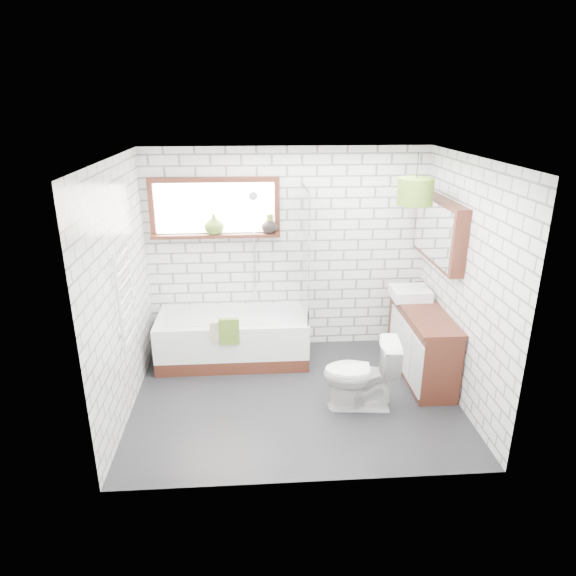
{
  "coord_description": "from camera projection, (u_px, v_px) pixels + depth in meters",
  "views": [
    {
      "loc": [
        -0.41,
        -4.74,
        3.0
      ],
      "look_at": [
        -0.06,
        0.25,
        1.16
      ],
      "focal_mm": 32.0,
      "sensor_mm": 36.0,
      "label": 1
    }
  ],
  "objects": [
    {
      "name": "bathtub",
      "position": [
        233.0,
        338.0,
        6.2
      ],
      "size": [
        1.78,
        0.79,
        0.58
      ],
      "primitive_type": "cube",
      "color": "white",
      "rests_on": "floor"
    },
    {
      "name": "towel_radiator",
      "position": [
        126.0,
        297.0,
        4.97
      ],
      "size": [
        0.06,
        0.52,
        1.0
      ],
      "primitive_type": "cube",
      "color": "white",
      "rests_on": "wall_left"
    },
    {
      "name": "wall_front",
      "position": [
        311.0,
        348.0,
        3.84
      ],
      "size": [
        3.4,
        0.01,
        2.5
      ],
      "primitive_type": "cube",
      "color": "white",
      "rests_on": "ground"
    },
    {
      "name": "window",
      "position": [
        215.0,
        208.0,
        6.0
      ],
      "size": [
        1.52,
        0.16,
        0.68
      ],
      "primitive_type": "cube",
      "color": "#3A1810",
      "rests_on": "wall_back"
    },
    {
      "name": "shower_riser",
      "position": [
        254.0,
        245.0,
        6.18
      ],
      "size": [
        0.02,
        0.02,
        1.3
      ],
      "primitive_type": "cylinder",
      "color": "silver",
      "rests_on": "wall_back"
    },
    {
      "name": "vanity",
      "position": [
        421.0,
        342.0,
        5.84
      ],
      "size": [
        0.45,
        1.39,
        0.8
      ],
      "primitive_type": "cube",
      "color": "#3A1810",
      "rests_on": "floor"
    },
    {
      "name": "towel_beige",
      "position": [
        218.0,
        332.0,
        5.73
      ],
      "size": [
        0.18,
        0.04,
        0.23
      ],
      "primitive_type": "cube",
      "color": "tan",
      "rests_on": "bathtub"
    },
    {
      "name": "wall_right",
      "position": [
        464.0,
        284.0,
        5.18
      ],
      "size": [
        0.01,
        2.6,
        2.5
      ],
      "primitive_type": "cube",
      "color": "white",
      "rests_on": "ground"
    },
    {
      "name": "wall_back",
      "position": [
        287.0,
        251.0,
        6.29
      ],
      "size": [
        3.4,
        0.01,
        2.5
      ],
      "primitive_type": "cube",
      "color": "white",
      "rests_on": "ground"
    },
    {
      "name": "mirror_cabinet",
      "position": [
        439.0,
        231.0,
        5.59
      ],
      "size": [
        0.16,
        1.2,
        0.7
      ],
      "primitive_type": "cube",
      "color": "#3A1810",
      "rests_on": "wall_right"
    },
    {
      "name": "vase_olive",
      "position": [
        214.0,
        226.0,
        6.04
      ],
      "size": [
        0.28,
        0.28,
        0.24
      ],
      "primitive_type": "imported",
      "rotation": [
        0.0,
        0.0,
        -0.24
      ],
      "color": "#5A7B25",
      "rests_on": "window"
    },
    {
      "name": "floor",
      "position": [
        295.0,
        397.0,
        5.5
      ],
      "size": [
        3.4,
        2.6,
        0.01
      ],
      "primitive_type": "cube",
      "color": "black",
      "rests_on": "ground"
    },
    {
      "name": "towel_green",
      "position": [
        229.0,
        332.0,
        5.74
      ],
      "size": [
        0.22,
        0.06,
        0.31
      ],
      "primitive_type": "cube",
      "color": "#537623",
      "rests_on": "bathtub"
    },
    {
      "name": "bottle",
      "position": [
        270.0,
        225.0,
        6.08
      ],
      "size": [
        0.08,
        0.08,
        0.23
      ],
      "primitive_type": "cylinder",
      "rotation": [
        0.0,
        0.0,
        -0.19
      ],
      "color": "#5A7B25",
      "rests_on": "window"
    },
    {
      "name": "basin",
      "position": [
        410.0,
        293.0,
        6.02
      ],
      "size": [
        0.43,
        0.38,
        0.13
      ],
      "primitive_type": "cube",
      "color": "white",
      "rests_on": "vanity"
    },
    {
      "name": "toilet",
      "position": [
        360.0,
        374.0,
        5.2
      ],
      "size": [
        0.5,
        0.79,
        0.76
      ],
      "primitive_type": "imported",
      "rotation": [
        0.0,
        0.0,
        -1.67
      ],
      "color": "white",
      "rests_on": "floor"
    },
    {
      "name": "pendant",
      "position": [
        415.0,
        191.0,
        5.32
      ],
      "size": [
        0.37,
        0.37,
        0.27
      ],
      "primitive_type": "cylinder",
      "color": "#537623",
      "rests_on": "ceiling"
    },
    {
      "name": "vase_dark",
      "position": [
        270.0,
        226.0,
        6.09
      ],
      "size": [
        0.23,
        0.23,
        0.21
      ],
      "primitive_type": "imported",
      "rotation": [
        0.0,
        0.0,
        -0.2
      ],
      "color": "black",
      "rests_on": "window"
    },
    {
      "name": "tap",
      "position": [
        424.0,
        288.0,
        6.01
      ],
      "size": [
        0.03,
        0.03,
        0.16
      ],
      "primitive_type": "cylinder",
      "rotation": [
        0.0,
        0.0,
        0.05
      ],
      "color": "silver",
      "rests_on": "vanity"
    },
    {
      "name": "ceiling",
      "position": [
        297.0,
        157.0,
        4.63
      ],
      "size": [
        3.4,
        2.6,
        0.01
      ],
      "primitive_type": "cube",
      "color": "white",
      "rests_on": "ground"
    },
    {
      "name": "shower_screen",
      "position": [
        306.0,
        254.0,
        5.9
      ],
      "size": [
        0.02,
        0.72,
        1.5
      ],
      "primitive_type": "cube",
      "color": "white",
      "rests_on": "bathtub"
    },
    {
      "name": "wall_left",
      "position": [
        120.0,
        292.0,
        4.95
      ],
      "size": [
        0.01,
        2.6,
        2.5
      ],
      "primitive_type": "cube",
      "color": "white",
      "rests_on": "ground"
    }
  ]
}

